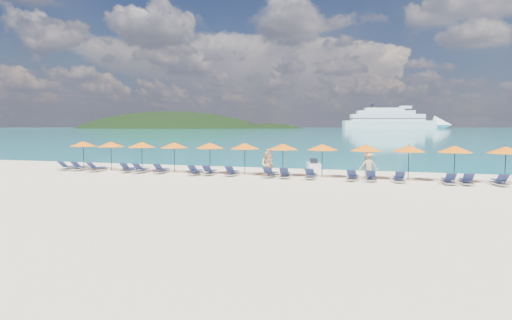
# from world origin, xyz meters

# --- Properties ---
(ground) EXTENTS (1400.00, 1400.00, 0.00)m
(ground) POSITION_xyz_m (0.00, 0.00, 0.00)
(ground) COLOR beige
(sea) EXTENTS (1600.00, 1300.00, 0.01)m
(sea) POSITION_xyz_m (0.00, 660.00, 0.01)
(sea) COLOR #1FA9B2
(sea) RESTS_ON ground
(headland_main) EXTENTS (374.00, 242.00, 126.50)m
(headland_main) POSITION_xyz_m (-300.00, 540.00, -38.00)
(headland_main) COLOR black
(headland_main) RESTS_ON ground
(headland_small) EXTENTS (162.00, 126.00, 85.50)m
(headland_small) POSITION_xyz_m (-150.00, 560.00, -35.00)
(headland_small) COLOR black
(headland_small) RESTS_ON ground
(cruise_ship) EXTENTS (131.74, 54.54, 36.44)m
(cruise_ship) POSITION_xyz_m (20.63, 526.27, 9.48)
(cruise_ship) COLOR white
(cruise_ship) RESTS_ON ground
(jetski) EXTENTS (1.52, 2.61, 0.88)m
(jetski) POSITION_xyz_m (2.78, 9.21, 0.36)
(jetski) COLOR silver
(jetski) RESTS_ON ground
(beachgoer_a) EXTENTS (0.75, 0.57, 1.84)m
(beachgoer_a) POSITION_xyz_m (0.33, 4.99, 0.92)
(beachgoer_a) COLOR tan
(beachgoer_a) RESTS_ON ground
(beachgoer_b) EXTENTS (0.84, 0.49, 1.71)m
(beachgoer_b) POSITION_xyz_m (0.49, 3.92, 0.85)
(beachgoer_b) COLOR tan
(beachgoer_b) RESTS_ON ground
(beachgoer_c) EXTENTS (1.25, 0.73, 1.83)m
(beachgoer_c) POSITION_xyz_m (7.11, 4.13, 0.92)
(beachgoer_c) COLOR tan
(beachgoer_c) RESTS_ON ground
(umbrella_0) EXTENTS (2.10, 2.10, 2.28)m
(umbrella_0) POSITION_xyz_m (-14.95, 4.75, 2.02)
(umbrella_0) COLOR black
(umbrella_0) RESTS_ON ground
(umbrella_1) EXTENTS (2.10, 2.10, 2.28)m
(umbrella_1) POSITION_xyz_m (-12.29, 4.64, 2.02)
(umbrella_1) COLOR black
(umbrella_1) RESTS_ON ground
(umbrella_2) EXTENTS (2.10, 2.10, 2.28)m
(umbrella_2) POSITION_xyz_m (-9.59, 4.69, 2.02)
(umbrella_2) COLOR black
(umbrella_2) RESTS_ON ground
(umbrella_3) EXTENTS (2.10, 2.10, 2.28)m
(umbrella_3) POSITION_xyz_m (-6.87, 4.70, 2.02)
(umbrella_3) COLOR black
(umbrella_3) RESTS_ON ground
(umbrella_4) EXTENTS (2.10, 2.10, 2.28)m
(umbrella_4) POSITION_xyz_m (-4.04, 4.79, 2.02)
(umbrella_4) COLOR black
(umbrella_4) RESTS_ON ground
(umbrella_5) EXTENTS (2.10, 2.10, 2.28)m
(umbrella_5) POSITION_xyz_m (-1.40, 4.85, 2.02)
(umbrella_5) COLOR black
(umbrella_5) RESTS_ON ground
(umbrella_6) EXTENTS (2.10, 2.10, 2.28)m
(umbrella_6) POSITION_xyz_m (1.39, 4.78, 2.02)
(umbrella_6) COLOR black
(umbrella_6) RESTS_ON ground
(umbrella_7) EXTENTS (2.10, 2.10, 2.28)m
(umbrella_7) POSITION_xyz_m (4.06, 4.87, 2.02)
(umbrella_7) COLOR black
(umbrella_7) RESTS_ON ground
(umbrella_8) EXTENTS (2.10, 2.10, 2.28)m
(umbrella_8) POSITION_xyz_m (6.89, 4.83, 2.02)
(umbrella_8) COLOR black
(umbrella_8) RESTS_ON ground
(umbrella_9) EXTENTS (2.10, 2.10, 2.28)m
(umbrella_9) POSITION_xyz_m (9.53, 4.74, 2.02)
(umbrella_9) COLOR black
(umbrella_9) RESTS_ON ground
(umbrella_10) EXTENTS (2.10, 2.10, 2.28)m
(umbrella_10) POSITION_xyz_m (12.19, 4.80, 2.02)
(umbrella_10) COLOR black
(umbrella_10) RESTS_ON ground
(umbrella_11) EXTENTS (2.10, 2.10, 2.28)m
(umbrella_11) POSITION_xyz_m (14.94, 4.72, 2.02)
(umbrella_11) COLOR black
(umbrella_11) RESTS_ON ground
(lounger_0) EXTENTS (0.69, 1.72, 0.66)m
(lounger_0) POSITION_xyz_m (-15.39, 3.46, 0.24)
(lounger_0) COLOR silver
(lounger_0) RESTS_ON ground
(lounger_1) EXTENTS (0.69, 1.72, 0.66)m
(lounger_1) POSITION_xyz_m (-14.43, 3.68, 0.24)
(lounger_1) COLOR silver
(lounger_1) RESTS_ON ground
(lounger_2) EXTENTS (0.72, 1.74, 0.66)m
(lounger_2) POSITION_xyz_m (-12.69, 3.35, 0.24)
(lounger_2) COLOR silver
(lounger_2) RESTS_ON ground
(lounger_3) EXTENTS (0.75, 1.74, 0.66)m
(lounger_3) POSITION_xyz_m (-10.04, 3.54, 0.24)
(lounger_3) COLOR silver
(lounger_3) RESTS_ON ground
(lounger_4) EXTENTS (0.63, 1.70, 0.66)m
(lounger_4) POSITION_xyz_m (-8.89, 3.48, 0.24)
(lounger_4) COLOR silver
(lounger_4) RESTS_ON ground
(lounger_5) EXTENTS (0.71, 1.73, 0.66)m
(lounger_5) POSITION_xyz_m (-7.38, 3.70, 0.24)
(lounger_5) COLOR silver
(lounger_5) RESTS_ON ground
(lounger_6) EXTENTS (0.66, 1.72, 0.66)m
(lounger_6) POSITION_xyz_m (-4.59, 3.46, 0.24)
(lounger_6) COLOR silver
(lounger_6) RESTS_ON ground
(lounger_7) EXTENTS (0.69, 1.72, 0.66)m
(lounger_7) POSITION_xyz_m (-3.59, 3.69, 0.24)
(lounger_7) COLOR silver
(lounger_7) RESTS_ON ground
(lounger_8) EXTENTS (0.66, 1.71, 0.66)m
(lounger_8) POSITION_xyz_m (-1.93, 3.70, 0.24)
(lounger_8) COLOR silver
(lounger_8) RESTS_ON ground
(lounger_9) EXTENTS (0.77, 1.75, 0.66)m
(lounger_9) POSITION_xyz_m (0.81, 3.64, 0.24)
(lounger_9) COLOR silver
(lounger_9) RESTS_ON ground
(lounger_10) EXTENTS (0.77, 1.75, 0.66)m
(lounger_10) POSITION_xyz_m (1.83, 3.56, 0.24)
(lounger_10) COLOR silver
(lounger_10) RESTS_ON ground
(lounger_11) EXTENTS (0.64, 1.71, 0.66)m
(lounger_11) POSITION_xyz_m (3.56, 3.55, 0.24)
(lounger_11) COLOR silver
(lounger_11) RESTS_ON ground
(lounger_12) EXTENTS (0.72, 1.73, 0.66)m
(lounger_12) POSITION_xyz_m (6.19, 3.51, 0.24)
(lounger_12) COLOR silver
(lounger_12) RESTS_ON ground
(lounger_13) EXTENTS (0.63, 1.70, 0.66)m
(lounger_13) POSITION_xyz_m (7.30, 3.51, 0.24)
(lounger_13) COLOR silver
(lounger_13) RESTS_ON ground
(lounger_14) EXTENTS (0.77, 1.75, 0.66)m
(lounger_14) POSITION_xyz_m (8.94, 3.50, 0.24)
(lounger_14) COLOR silver
(lounger_14) RESTS_ON ground
(lounger_15) EXTENTS (0.75, 1.74, 0.66)m
(lounger_15) POSITION_xyz_m (11.71, 3.36, 0.24)
(lounger_15) COLOR silver
(lounger_15) RESTS_ON ground
(lounger_16) EXTENTS (0.66, 1.71, 0.66)m
(lounger_16) POSITION_xyz_m (12.68, 3.49, 0.24)
(lounger_16) COLOR silver
(lounger_16) RESTS_ON ground
(lounger_17) EXTENTS (0.75, 1.74, 0.66)m
(lounger_17) POSITION_xyz_m (14.44, 3.69, 0.24)
(lounger_17) COLOR silver
(lounger_17) RESTS_ON ground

